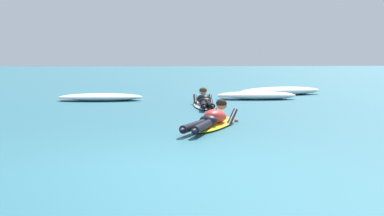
# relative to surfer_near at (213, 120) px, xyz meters

# --- Properties ---
(ground_plane) EXTENTS (120.00, 120.00, 0.00)m
(ground_plane) POSITION_rel_surfer_near_xyz_m (-1.02, 6.67, -0.14)
(ground_plane) COLOR #2D6B7A
(surfer_near) EXTENTS (1.48, 2.43, 0.55)m
(surfer_near) POSITION_rel_surfer_near_xyz_m (0.00, 0.00, 0.00)
(surfer_near) COLOR yellow
(surfer_near) RESTS_ON ground
(surfer_far) EXTENTS (0.71, 2.75, 0.54)m
(surfer_far) POSITION_rel_surfer_near_xyz_m (0.34, 3.77, -0.01)
(surfer_far) COLOR silver
(surfer_far) RESTS_ON ground
(whitewater_front) EXTENTS (2.61, 1.04, 0.23)m
(whitewater_front) POSITION_rel_surfer_near_xyz_m (-2.59, 5.89, -0.04)
(whitewater_front) COLOR white
(whitewater_front) RESTS_ON ground
(whitewater_mid_left) EXTENTS (2.57, 1.00, 0.26)m
(whitewater_mid_left) POSITION_rel_surfer_near_xyz_m (2.29, 5.83, -0.02)
(whitewater_mid_left) COLOR white
(whitewater_mid_left) RESTS_ON ground
(whitewater_mid_right) EXTENTS (3.28, 1.62, 0.29)m
(whitewater_mid_right) POSITION_rel_surfer_near_xyz_m (3.57, 7.43, -0.01)
(whitewater_mid_right) COLOR white
(whitewater_mid_right) RESTS_ON ground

